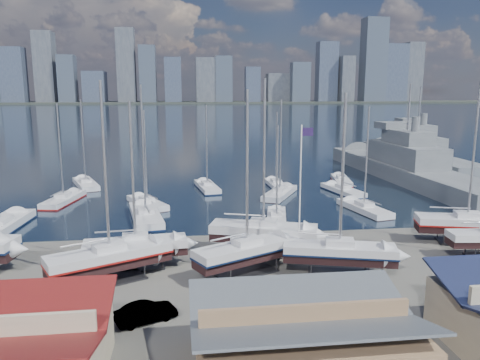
{
  "coord_description": "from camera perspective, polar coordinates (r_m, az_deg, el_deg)",
  "views": [
    {
      "loc": [
        -6.55,
        -49.16,
        15.54
      ],
      "look_at": [
        0.65,
        8.0,
        4.56
      ],
      "focal_mm": 35.0,
      "sensor_mm": 36.0,
      "label": 1
    }
  ],
  "objects": [
    {
      "name": "sailboat_cradle_5",
      "position": [
        41.18,
        12.02,
        -8.6
      ],
      "size": [
        9.88,
        5.1,
        15.42
      ],
      "rotation": [
        0.0,
        0.0,
        -0.27
      ],
      "color": "#2D2D33",
      "rests_on": "ground"
    },
    {
      "name": "sailboat_moored_1",
      "position": [
        70.62,
        -20.69,
        -2.38
      ],
      "size": [
        4.64,
        10.08,
        14.55
      ],
      "rotation": [
        0.0,
        0.0,
        1.37
      ],
      "color": "black",
      "rests_on": "water"
    },
    {
      "name": "sailboat_moored_8",
      "position": [
        77.24,
        4.41,
        -0.62
      ],
      "size": [
        2.8,
        8.66,
        12.79
      ],
      "rotation": [
        0.0,
        0.0,
        1.62
      ],
      "color": "black",
      "rests_on": "water"
    },
    {
      "name": "sailboat_moored_7",
      "position": [
        70.31,
        4.88,
        -1.75
      ],
      "size": [
        7.14,
        10.06,
        14.98
      ],
      "rotation": [
        0.0,
        0.0,
        1.08
      ],
      "color": "black",
      "rests_on": "water"
    },
    {
      "name": "sailboat_cradle_2",
      "position": [
        42.82,
        -12.59,
        -7.9
      ],
      "size": [
        9.18,
        3.46,
        14.74
      ],
      "rotation": [
        0.0,
        0.0,
        0.11
      ],
      "color": "#2D2D33",
      "rests_on": "ground"
    },
    {
      "name": "sailboat_moored_5",
      "position": [
        74.94,
        -4.01,
        -0.97
      ],
      "size": [
        3.98,
        9.67,
        14.03
      ],
      "rotation": [
        0.0,
        0.0,
        1.72
      ],
      "color": "black",
      "rests_on": "water"
    },
    {
      "name": "naval_ship_east",
      "position": [
        88.58,
        19.45,
        1.16
      ],
      "size": [
        10.03,
        50.74,
        18.54
      ],
      "rotation": [
        0.0,
        0.0,
        1.61
      ],
      "color": "slate",
      "rests_on": "water"
    },
    {
      "name": "sailboat_moored_0",
      "position": [
        59.24,
        -27.17,
        -5.33
      ],
      "size": [
        4.42,
        12.36,
        18.1
      ],
      "rotation": [
        0.0,
        0.0,
        1.48
      ],
      "color": "black",
      "rests_on": "water"
    },
    {
      "name": "sailboat_cradle_1",
      "position": [
        40.37,
        -15.58,
        -9.09
      ],
      "size": [
        10.34,
        7.13,
        16.38
      ],
      "rotation": [
        0.0,
        0.0,
        0.47
      ],
      "color": "#2D2D33",
      "rests_on": "ground"
    },
    {
      "name": "sailboat_moored_10",
      "position": [
        73.92,
        12.42,
        -1.36
      ],
      "size": [
        4.55,
        9.84,
        14.19
      ],
      "rotation": [
        0.0,
        0.0,
        1.78
      ],
      "color": "black",
      "rests_on": "water"
    },
    {
      "name": "sailboat_moored_6",
      "position": [
        57.47,
        4.47,
        -4.61
      ],
      "size": [
        3.85,
        8.37,
        12.08
      ],
      "rotation": [
        0.0,
        0.0,
        1.37
      ],
      "color": "black",
      "rests_on": "water"
    },
    {
      "name": "sailboat_moored_3",
      "position": [
        58.53,
        -11.41,
        -4.51
      ],
      "size": [
        5.14,
        11.81,
        17.08
      ],
      "rotation": [
        0.0,
        0.0,
        1.75
      ],
      "color": "black",
      "rests_on": "water"
    },
    {
      "name": "sailboat_cradle_6",
      "position": [
        53.86,
        25.96,
        -4.79
      ],
      "size": [
        10.54,
        5.33,
        16.38
      ],
      "rotation": [
        0.0,
        0.0,
        -0.26
      ],
      "color": "#2D2D33",
      "rests_on": "ground"
    },
    {
      "name": "flagpole",
      "position": [
        42.73,
        7.48,
        -0.42
      ],
      "size": [
        1.11,
        0.12,
        12.61
      ],
      "color": "white",
      "rests_on": "ground"
    },
    {
      "name": "naval_ship_west",
      "position": [
        110.11,
        20.66,
        2.86
      ],
      "size": [
        7.27,
        43.84,
        17.94
      ],
      "rotation": [
        0.0,
        0.0,
        1.56
      ],
      "color": "slate",
      "rests_on": "water"
    },
    {
      "name": "sailboat_moored_11",
      "position": [
        82.3,
        12.23,
        -0.12
      ],
      "size": [
        4.11,
        9.32,
        13.47
      ],
      "rotation": [
        0.0,
        0.0,
        1.39
      ],
      "color": "black",
      "rests_on": "water"
    },
    {
      "name": "sailboat_moored_9",
      "position": [
        63.29,
        14.88,
        -3.49
      ],
      "size": [
        4.52,
        9.82,
        14.32
      ],
      "rotation": [
        0.0,
        0.0,
        1.77
      ],
      "color": "black",
      "rests_on": "water"
    },
    {
      "name": "car_d",
      "position": [
        33.28,
        15.97,
        -16.18
      ],
      "size": [
        2.46,
        4.89,
        1.36
      ],
      "primitive_type": "imported",
      "rotation": [
        0.0,
        0.0,
        -0.12
      ],
      "color": "gray",
      "rests_on": "ground"
    },
    {
      "name": "water",
      "position": [
        349.57,
        -6.16,
        8.16
      ],
      "size": [
        1400.0,
        600.0,
        0.4
      ],
      "primitive_type": "cube",
      "color": "#1A2C3C",
      "rests_on": "ground"
    },
    {
      "name": "sailboat_cradle_4",
      "position": [
        45.63,
        2.88,
        -6.34
      ],
      "size": [
        10.64,
        5.96,
        16.69
      ],
      "rotation": [
        0.0,
        0.0,
        -0.32
      ],
      "color": "#2D2D33",
      "rests_on": "ground"
    },
    {
      "name": "car_c",
      "position": [
        34.89,
        4.71,
        -14.24
      ],
      "size": [
        4.16,
        6.27,
        1.6
      ],
      "primitive_type": "imported",
      "rotation": [
        0.0,
        0.0,
        0.28
      ],
      "color": "gray",
      "rests_on": "ground"
    },
    {
      "name": "sailboat_moored_2",
      "position": [
        81.05,
        -18.28,
        -0.58
      ],
      "size": [
        6.06,
        10.25,
        14.96
      ],
      "rotation": [
        0.0,
        0.0,
        1.93
      ],
      "color": "black",
      "rests_on": "water"
    },
    {
      "name": "sailboat_moored_4",
      "position": [
        65.43,
        -11.24,
        -2.87
      ],
      "size": [
        6.31,
        9.24,
        13.68
      ],
      "rotation": [
        0.0,
        0.0,
        2.03
      ],
      "color": "black",
      "rests_on": "water"
    },
    {
      "name": "far_shore",
      "position": [
        609.36,
        -6.65,
        9.36
      ],
      "size": [
        1400.0,
        80.0,
        2.2
      ],
      "primitive_type": "cube",
      "color": "#2D332D",
      "rests_on": "ground"
    },
    {
      "name": "ground",
      "position": [
        42.64,
        2.19,
        -10.6
      ],
      "size": [
        1400.0,
        1400.0,
        0.0
      ],
      "primitive_type": "plane",
      "color": "#605E59",
      "rests_on": "ground"
    },
    {
      "name": "car_a",
      "position": [
        32.23,
        -22.16,
        -17.46
      ],
      "size": [
        2.49,
        4.43,
        1.42
      ],
      "primitive_type": "imported",
      "rotation": [
        0.0,
        0.0,
        -0.2
      ],
      "color": "gray",
      "rests_on": "ground"
    },
    {
      "name": "sailboat_cradle_3",
      "position": [
        40.55,
        0.85,
        -8.64
      ],
      "size": [
        9.85,
        6.87,
        15.69
      ],
      "rotation": [
        0.0,
        0.0,
        0.48
      ],
      "color": "#2D2D33",
      "rests_on": "ground"
    },
    {
      "name": "skyline",
      "position": [
        603.38,
        -7.48,
        12.94
      ],
      "size": [
        639.14,
        43.8,
        107.69
      ],
      "color": "#475166",
      "rests_on": "far_shore"
    },
    {
      "name": "car_b",
      "position": [
        33.77,
        -11.38,
        -15.53
      ],
      "size": [
        4.41,
        3.0,
        1.38
      ],
      "primitive_type": "imported",
      "rotation": [
        0.0,
        0.0,
        1.98
      ],
      "color": "gray",
      "rests_on": "ground"
    },
    {
      "name": "shed_grey",
      "position": [
        27.54,
        7.93,
        -18.42
      ],
      "size": [
        12.6,
        8.4,
        4.17
      ],
      "color": "#8C6B4C",
      "rests_on": "ground"
    }
  ]
}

